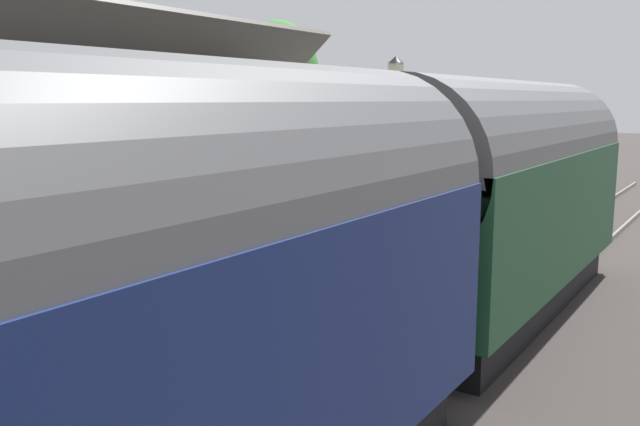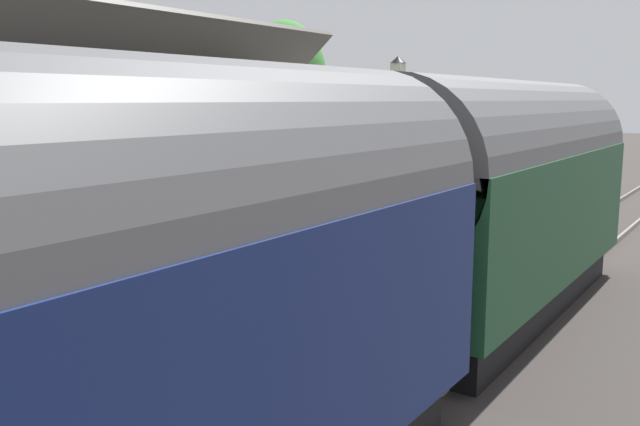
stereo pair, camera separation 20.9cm
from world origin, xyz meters
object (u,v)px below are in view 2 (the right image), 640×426
Objects in this scene: planter_under_sign at (403,175)px; tree_mid_background at (285,76)px; station_building at (107,190)px; lamp_post_platform at (397,114)px; train at (385,233)px; station_sign_board at (414,177)px; tree_distant at (110,53)px.

planter_under_sign is 0.15× the size of tree_mid_background.
lamp_post_platform is (5.30, -2.69, 1.21)m from station_building.
train is 18.38m from tree_mid_background.
lamp_post_platform is at bearing -26.97° from station_building.
station_sign_board is at bearing -150.87° from planter_under_sign.
train reaches higher than planter_under_sign.
lamp_post_platform reaches higher than planter_under_sign.
station_sign_board is (-5.43, -3.03, 0.63)m from planter_under_sign.
station_building is 5.30× the size of station_sign_board.
station_sign_board is 0.21× the size of tree_distant.
station_building is at bearing 153.03° from lamp_post_platform.
train is 11.20× the size of station_sign_board.
tree_mid_background is at bearing -31.37° from tree_distant.
station_building reaches higher than lamp_post_platform.
tree_distant is (-5.52, 3.36, 0.70)m from tree_mid_background.
lamp_post_platform is at bearing -166.21° from station_sign_board.
tree_distant is at bearing 148.63° from tree_mid_background.
station_building is at bearing 162.18° from station_sign_board.
tree_distant is at bearing 49.55° from station_building.
planter_under_sign is (12.12, 5.86, -0.68)m from train.
station_sign_board is 11.79m from tree_mid_background.
train is 17.02× the size of planter_under_sign.
lamp_post_platform is at bearing -133.13° from tree_mid_background.
station_building is 7.41m from station_sign_board.
tree_mid_background is at bearing 74.41° from planter_under_sign.
train is 5.12m from station_building.
train is at bearing -118.53° from tree_distant.
station_building reaches higher than train.
planter_under_sign is (12.47, 0.76, -0.92)m from station_building.
planter_under_sign is at bearing -105.59° from tree_mid_background.
station_sign_board is (6.69, 2.84, -0.05)m from train.
station_building is at bearing 93.97° from train.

